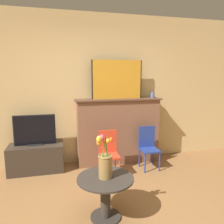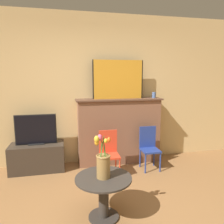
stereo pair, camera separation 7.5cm
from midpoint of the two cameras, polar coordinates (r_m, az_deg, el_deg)
wall_back at (r=4.03m, az=-5.31°, el=5.76°), size 8.00×0.06×2.70m
fireplace_mantel at (r=4.06m, az=2.38°, el=-4.74°), size 1.56×0.37×1.20m
painting at (r=3.93m, az=2.17°, el=8.47°), size 0.92×0.03×0.69m
mantel_candle at (r=4.17m, az=11.40°, el=4.37°), size 0.07×0.07×0.11m
tv_stand at (r=4.01m, az=-18.37°, el=-11.15°), size 0.89×0.42×0.46m
tv_monitor at (r=3.87m, az=-18.74°, el=-4.47°), size 0.67×0.12×0.51m
chair_red at (r=3.59m, az=-0.19°, el=-10.07°), size 0.30×0.30×0.73m
chair_blue at (r=3.90m, az=10.19°, el=-8.61°), size 0.30×0.30×0.73m
side_table at (r=2.62m, az=-1.34°, el=-20.04°), size 0.64×0.64×0.49m
vase_tulips at (r=2.46m, az=-1.46°, el=-13.21°), size 0.19×0.18×0.51m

